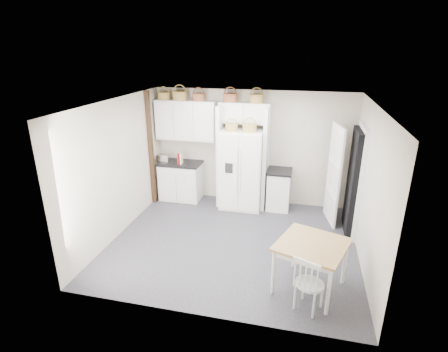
# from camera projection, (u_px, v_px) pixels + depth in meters

# --- Properties ---
(floor) EXTENTS (4.50, 4.50, 0.00)m
(floor) POSITION_uv_depth(u_px,v_px,m) (233.00, 242.00, 6.62)
(floor) COLOR #26262D
(floor) RESTS_ON ground
(ceiling) EXTENTS (4.50, 4.50, 0.00)m
(ceiling) POSITION_uv_depth(u_px,v_px,m) (235.00, 103.00, 5.72)
(ceiling) COLOR white
(ceiling) RESTS_ON wall_back
(wall_back) EXTENTS (4.50, 0.00, 4.50)m
(wall_back) POSITION_uv_depth(u_px,v_px,m) (252.00, 148.00, 7.99)
(wall_back) COLOR #AFA79C
(wall_back) RESTS_ON floor
(wall_left) EXTENTS (0.00, 4.00, 4.00)m
(wall_left) POSITION_uv_depth(u_px,v_px,m) (119.00, 168.00, 6.66)
(wall_left) COLOR #AFA79C
(wall_left) RESTS_ON floor
(wall_right) EXTENTS (0.00, 4.00, 4.00)m
(wall_right) POSITION_uv_depth(u_px,v_px,m) (369.00, 189.00, 5.68)
(wall_right) COLOR #AFA79C
(wall_right) RESTS_ON floor
(refrigerator) EXTENTS (0.92, 0.74, 1.79)m
(refrigerator) POSITION_uv_depth(u_px,v_px,m) (242.00, 169.00, 7.81)
(refrigerator) COLOR white
(refrigerator) RESTS_ON floor
(base_cab_left) EXTENTS (0.95, 0.60, 0.88)m
(base_cab_left) POSITION_uv_depth(u_px,v_px,m) (181.00, 181.00, 8.38)
(base_cab_left) COLOR silver
(base_cab_left) RESTS_ON floor
(base_cab_right) EXTENTS (0.49, 0.59, 0.87)m
(base_cab_right) POSITION_uv_depth(u_px,v_px,m) (279.00, 190.00, 7.87)
(base_cab_right) COLOR silver
(base_cab_right) RESTS_ON floor
(dining_table) EXTENTS (1.19, 1.19, 0.78)m
(dining_table) POSITION_uv_depth(u_px,v_px,m) (310.00, 266.00, 5.22)
(dining_table) COLOR brown
(dining_table) RESTS_ON floor
(windsor_chair) EXTENTS (0.52, 0.50, 0.82)m
(windsor_chair) POSITION_uv_depth(u_px,v_px,m) (310.00, 284.00, 4.80)
(windsor_chair) COLOR silver
(windsor_chair) RESTS_ON floor
(counter_left) EXTENTS (0.99, 0.64, 0.04)m
(counter_left) POSITION_uv_depth(u_px,v_px,m) (180.00, 163.00, 8.22)
(counter_left) COLOR black
(counter_left) RESTS_ON base_cab_left
(counter_right) EXTENTS (0.53, 0.63, 0.04)m
(counter_right) POSITION_uv_depth(u_px,v_px,m) (280.00, 171.00, 7.72)
(counter_right) COLOR black
(counter_right) RESTS_ON base_cab_right
(toaster) EXTENTS (0.28, 0.17, 0.19)m
(toaster) POSITION_uv_depth(u_px,v_px,m) (164.00, 159.00, 8.17)
(toaster) COLOR silver
(toaster) RESTS_ON counter_left
(cookbook_red) EXTENTS (0.07, 0.16, 0.23)m
(cookbook_red) POSITION_uv_depth(u_px,v_px,m) (178.00, 159.00, 8.10)
(cookbook_red) COLOR #A10E17
(cookbook_red) RESTS_ON counter_left
(cookbook_cream) EXTENTS (0.05, 0.16, 0.23)m
(cookbook_cream) POSITION_uv_depth(u_px,v_px,m) (181.00, 159.00, 8.08)
(cookbook_cream) COLOR beige
(cookbook_cream) RESTS_ON counter_left
(basket_upper_a) EXTENTS (0.28, 0.28, 0.16)m
(basket_upper_a) POSITION_uv_depth(u_px,v_px,m) (164.00, 96.00, 7.88)
(basket_upper_a) COLOR olive
(basket_upper_a) RESTS_ON upper_cabinet
(basket_upper_b) EXTENTS (0.33, 0.33, 0.19)m
(basket_upper_b) POSITION_uv_depth(u_px,v_px,m) (180.00, 96.00, 7.79)
(basket_upper_b) COLOR olive
(basket_upper_b) RESTS_ON upper_cabinet
(basket_upper_c) EXTENTS (0.28, 0.28, 0.16)m
(basket_upper_c) POSITION_uv_depth(u_px,v_px,m) (199.00, 97.00, 7.70)
(basket_upper_c) COLOR brown
(basket_upper_c) RESTS_ON upper_cabinet
(basket_bridge_a) EXTENTS (0.31, 0.31, 0.18)m
(basket_bridge_a) POSITION_uv_depth(u_px,v_px,m) (230.00, 98.00, 7.55)
(basket_bridge_a) COLOR brown
(basket_bridge_a) RESTS_ON bridge_cabinet
(basket_bridge_b) EXTENTS (0.31, 0.31, 0.18)m
(basket_bridge_b) POSITION_uv_depth(u_px,v_px,m) (256.00, 98.00, 7.42)
(basket_bridge_b) COLOR olive
(basket_bridge_b) RESTS_ON bridge_cabinet
(basket_fridge_a) EXTENTS (0.27, 0.27, 0.14)m
(basket_fridge_a) POSITION_uv_depth(u_px,v_px,m) (232.00, 127.00, 7.44)
(basket_fridge_a) COLOR olive
(basket_fridge_a) RESTS_ON refrigerator
(basket_fridge_b) EXTENTS (0.30, 0.30, 0.16)m
(basket_fridge_b) POSITION_uv_depth(u_px,v_px,m) (250.00, 128.00, 7.35)
(basket_fridge_b) COLOR olive
(basket_fridge_b) RESTS_ON refrigerator
(upper_cabinet) EXTENTS (1.40, 0.34, 0.90)m
(upper_cabinet) POSITION_uv_depth(u_px,v_px,m) (186.00, 120.00, 7.96)
(upper_cabinet) COLOR silver
(upper_cabinet) RESTS_ON wall_back
(bridge_cabinet) EXTENTS (1.12, 0.34, 0.45)m
(bridge_cabinet) POSITION_uv_depth(u_px,v_px,m) (245.00, 113.00, 7.59)
(bridge_cabinet) COLOR silver
(bridge_cabinet) RESTS_ON wall_back
(fridge_panel_left) EXTENTS (0.08, 0.60, 2.30)m
(fridge_panel_left) POSITION_uv_depth(u_px,v_px,m) (221.00, 156.00, 7.92)
(fridge_panel_left) COLOR silver
(fridge_panel_left) RESTS_ON floor
(fridge_panel_right) EXTENTS (0.08, 0.60, 2.30)m
(fridge_panel_right) POSITION_uv_depth(u_px,v_px,m) (266.00, 159.00, 7.70)
(fridge_panel_right) COLOR silver
(fridge_panel_right) RESTS_ON floor
(trim_post) EXTENTS (0.09, 0.09, 2.60)m
(trim_post) POSITION_uv_depth(u_px,v_px,m) (151.00, 149.00, 7.88)
(trim_post) COLOR black
(trim_post) RESTS_ON floor
(doorway_void) EXTENTS (0.18, 0.85, 2.05)m
(doorway_void) POSITION_uv_depth(u_px,v_px,m) (354.00, 182.00, 6.71)
(doorway_void) COLOR black
(doorway_void) RESTS_ON floor
(door_slab) EXTENTS (0.21, 0.79, 2.05)m
(door_slab) POSITION_uv_depth(u_px,v_px,m) (334.00, 175.00, 7.09)
(door_slab) COLOR white
(door_slab) RESTS_ON floor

